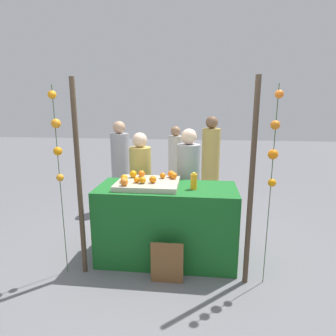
{
  "coord_description": "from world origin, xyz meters",
  "views": [
    {
      "loc": [
        0.39,
        -3.31,
        1.95
      ],
      "look_at": [
        0.0,
        0.15,
        1.15
      ],
      "focal_mm": 30.78,
      "sensor_mm": 36.0,
      "label": 1
    }
  ],
  "objects_px": {
    "vendor_right": "(188,189)",
    "orange_1": "(163,176)",
    "orange_0": "(171,174)",
    "vendor_left": "(141,189)",
    "chalkboard_sign": "(167,263)",
    "stall_counter": "(167,223)",
    "juice_bottle": "(194,181)"
  },
  "relations": [
    {
      "from": "chalkboard_sign",
      "to": "vendor_right",
      "type": "relative_size",
      "value": 0.3
    },
    {
      "from": "orange_1",
      "to": "vendor_right",
      "type": "bearing_deg",
      "value": 54.65
    },
    {
      "from": "vendor_left",
      "to": "juice_bottle",
      "type": "bearing_deg",
      "value": -40.69
    },
    {
      "from": "orange_0",
      "to": "orange_1",
      "type": "relative_size",
      "value": 1.2
    },
    {
      "from": "orange_0",
      "to": "orange_1",
      "type": "height_order",
      "value": "orange_0"
    },
    {
      "from": "juice_bottle",
      "to": "vendor_right",
      "type": "height_order",
      "value": "vendor_right"
    },
    {
      "from": "vendor_left",
      "to": "vendor_right",
      "type": "relative_size",
      "value": 0.96
    },
    {
      "from": "stall_counter",
      "to": "orange_1",
      "type": "distance_m",
      "value": 0.6
    },
    {
      "from": "vendor_right",
      "to": "orange_1",
      "type": "bearing_deg",
      "value": -125.35
    },
    {
      "from": "orange_0",
      "to": "vendor_left",
      "type": "height_order",
      "value": "vendor_left"
    },
    {
      "from": "orange_1",
      "to": "vendor_right",
      "type": "height_order",
      "value": "vendor_right"
    },
    {
      "from": "orange_0",
      "to": "juice_bottle",
      "type": "relative_size",
      "value": 0.44
    },
    {
      "from": "stall_counter",
      "to": "vendor_right",
      "type": "bearing_deg",
      "value": 68.54
    },
    {
      "from": "orange_1",
      "to": "juice_bottle",
      "type": "relative_size",
      "value": 0.37
    },
    {
      "from": "juice_bottle",
      "to": "chalkboard_sign",
      "type": "distance_m",
      "value": 0.96
    },
    {
      "from": "stall_counter",
      "to": "vendor_left",
      "type": "height_order",
      "value": "vendor_left"
    },
    {
      "from": "orange_0",
      "to": "vendor_left",
      "type": "distance_m",
      "value": 0.7
    },
    {
      "from": "orange_1",
      "to": "juice_bottle",
      "type": "distance_m",
      "value": 0.45
    },
    {
      "from": "orange_1",
      "to": "vendor_right",
      "type": "relative_size",
      "value": 0.05
    },
    {
      "from": "juice_bottle",
      "to": "vendor_right",
      "type": "relative_size",
      "value": 0.12
    },
    {
      "from": "stall_counter",
      "to": "orange_0",
      "type": "relative_size",
      "value": 19.1
    },
    {
      "from": "vendor_left",
      "to": "chalkboard_sign",
      "type": "bearing_deg",
      "value": -65.4
    },
    {
      "from": "stall_counter",
      "to": "vendor_left",
      "type": "bearing_deg",
      "value": 126.1
    },
    {
      "from": "orange_0",
      "to": "vendor_right",
      "type": "distance_m",
      "value": 0.52
    },
    {
      "from": "orange_0",
      "to": "vendor_right",
      "type": "xyz_separation_m",
      "value": [
        0.2,
        0.37,
        -0.31
      ]
    },
    {
      "from": "stall_counter",
      "to": "vendor_right",
      "type": "distance_m",
      "value": 0.7
    },
    {
      "from": "orange_1",
      "to": "vendor_left",
      "type": "xyz_separation_m",
      "value": [
        -0.38,
        0.45,
        -0.33
      ]
    },
    {
      "from": "vendor_left",
      "to": "orange_0",
      "type": "bearing_deg",
      "value": -38.86
    },
    {
      "from": "chalkboard_sign",
      "to": "vendor_right",
      "type": "distance_m",
      "value": 1.23
    },
    {
      "from": "chalkboard_sign",
      "to": "orange_1",
      "type": "bearing_deg",
      "value": 101.22
    },
    {
      "from": "orange_0",
      "to": "chalkboard_sign",
      "type": "height_order",
      "value": "orange_0"
    },
    {
      "from": "orange_0",
      "to": "orange_1",
      "type": "xyz_separation_m",
      "value": [
        -0.1,
        -0.06,
        -0.01
      ]
    }
  ]
}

